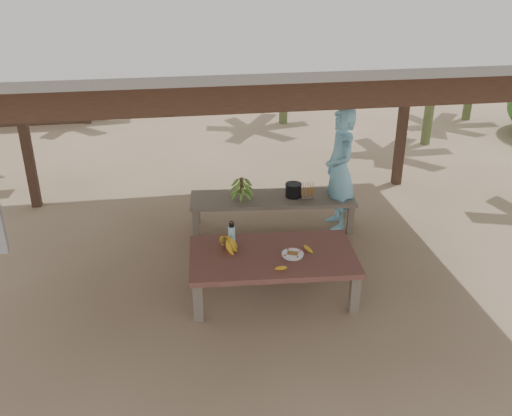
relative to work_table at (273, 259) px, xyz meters
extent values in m
plane|color=brown|center=(-0.24, 0.51, -0.43)|extent=(80.00, 80.00, 0.00)
cube|color=black|center=(-3.04, 2.81, 0.92)|extent=(0.13, 0.13, 2.70)
cube|color=black|center=(2.56, 2.81, 0.92)|extent=(0.13, 0.13, 2.70)
cube|color=black|center=(-0.24, -1.79, 2.27)|extent=(5.80, 0.14, 0.18)
cube|color=black|center=(-0.24, 2.81, 2.27)|extent=(5.80, 0.14, 0.18)
cube|color=black|center=(2.56, 0.51, 2.27)|extent=(0.14, 4.80, 0.18)
cube|color=slate|center=(-0.24, 0.51, 2.49)|extent=(6.60, 5.60, 0.06)
cube|color=brown|center=(-0.85, -0.37, -0.21)|extent=(0.11, 0.11, 0.44)
cube|color=brown|center=(0.79, -0.47, -0.21)|extent=(0.11, 0.11, 0.44)
cube|color=brown|center=(-0.79, 0.47, -0.21)|extent=(0.11, 0.11, 0.44)
cube|color=brown|center=(0.85, 0.37, -0.21)|extent=(0.11, 0.11, 0.44)
cube|color=maroon|center=(0.00, 0.00, 0.04)|extent=(1.86, 1.11, 0.06)
cube|color=brown|center=(-0.76, 1.46, -0.23)|extent=(0.09, 0.09, 0.40)
cube|color=brown|center=(1.29, 1.27, -0.23)|extent=(0.09, 0.09, 0.40)
cube|color=brown|center=(-0.71, 1.92, -0.23)|extent=(0.09, 0.09, 0.40)
cube|color=brown|center=(1.34, 1.72, -0.23)|extent=(0.09, 0.09, 0.40)
cube|color=brown|center=(0.29, 1.59, -0.01)|extent=(2.25, 0.81, 0.05)
cylinder|color=white|center=(0.21, -0.07, 0.07)|extent=(0.22, 0.22, 0.01)
cylinder|color=white|center=(0.21, -0.07, 0.09)|extent=(0.24, 0.24, 0.02)
cube|color=brown|center=(0.21, -0.07, 0.09)|extent=(0.14, 0.12, 0.02)
ellipsoid|color=gold|center=(0.03, -0.33, 0.09)|extent=(0.15, 0.07, 0.04)
ellipsoid|color=gold|center=(0.40, 0.02, 0.09)|extent=(0.10, 0.16, 0.04)
cylinder|color=#439ED1|center=(-0.41, 0.29, 0.18)|extent=(0.08, 0.08, 0.22)
cylinder|color=black|center=(-0.41, 0.29, 0.30)|extent=(0.06, 0.06, 0.03)
torus|color=black|center=(-0.41, 0.29, 0.33)|extent=(0.05, 0.01, 0.05)
cylinder|color=black|center=(0.57, 1.57, 0.11)|extent=(0.21, 0.21, 0.18)
imported|color=#78C2E2|center=(1.17, 1.49, 0.40)|extent=(0.40, 0.61, 1.66)
cylinder|color=#596638|center=(3.85, 4.60, 1.24)|extent=(0.18, 0.18, 3.35)
cylinder|color=#596638|center=(1.41, 6.39, 0.85)|extent=(0.18, 0.18, 2.58)
cylinder|color=#596638|center=(-2.26, 7.33, 1.05)|extent=(0.18, 0.18, 2.98)
cylinder|color=#596638|center=(5.44, 6.04, 1.02)|extent=(0.18, 0.18, 2.91)
camera|label=1|loc=(-1.01, -5.28, 3.16)|focal=40.00mm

